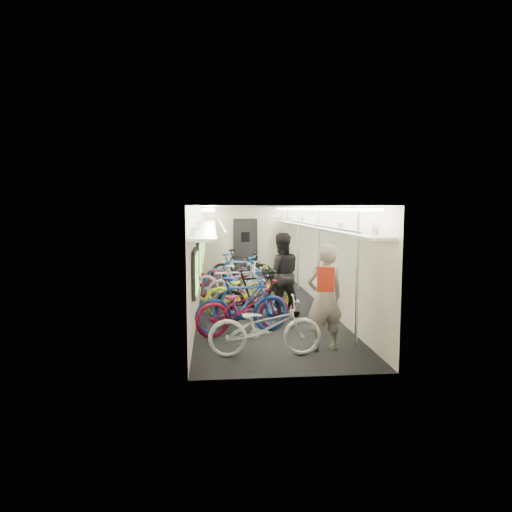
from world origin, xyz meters
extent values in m
plane|color=black|center=(0.00, 0.00, 0.00)|extent=(10.00, 10.00, 0.00)
plane|color=white|center=(0.00, 0.00, 2.40)|extent=(10.00, 10.00, 0.00)
plane|color=beige|center=(-1.50, 0.00, 1.20)|extent=(0.00, 10.00, 10.00)
plane|color=beige|center=(1.50, 0.00, 1.20)|extent=(0.00, 10.00, 10.00)
plane|color=beige|center=(0.00, 5.00, 1.20)|extent=(3.00, 0.00, 3.00)
plane|color=beige|center=(0.00, -5.00, 1.20)|extent=(3.00, 0.00, 3.00)
cube|color=black|center=(-1.46, -3.20, 1.25)|extent=(0.06, 1.10, 0.80)
cube|color=#90C054|center=(-1.42, -3.20, 1.25)|extent=(0.02, 0.96, 0.66)
cube|color=black|center=(-1.46, -1.00, 1.25)|extent=(0.06, 1.10, 0.80)
cube|color=#90C054|center=(-1.42, -1.00, 1.25)|extent=(0.02, 0.96, 0.66)
cube|color=black|center=(-1.46, 1.20, 1.25)|extent=(0.06, 1.10, 0.80)
cube|color=#90C054|center=(-1.42, 1.20, 1.25)|extent=(0.02, 0.96, 0.66)
cube|color=black|center=(-1.46, 3.40, 1.25)|extent=(0.06, 1.10, 0.80)
cube|color=#90C054|center=(-1.42, 3.40, 1.25)|extent=(0.02, 0.96, 0.66)
cube|color=#FEF30D|center=(-1.45, -2.10, 1.30)|extent=(0.02, 0.22, 0.30)
cube|color=#FEF30D|center=(-1.45, 0.10, 1.30)|extent=(0.02, 0.22, 0.30)
cube|color=#FEF30D|center=(-1.45, 2.30, 1.30)|extent=(0.02, 0.22, 0.30)
cube|color=black|center=(0.00, 4.94, 1.00)|extent=(0.85, 0.08, 2.00)
cube|color=#999BA0|center=(-1.28, 0.00, 1.92)|extent=(0.40, 9.70, 0.05)
cube|color=#999BA0|center=(1.28, 0.00, 1.92)|extent=(0.40, 9.70, 0.05)
cylinder|color=silver|center=(-0.95, 0.00, 2.02)|extent=(0.04, 9.70, 0.04)
cylinder|color=silver|center=(0.95, 0.00, 2.02)|extent=(0.04, 9.70, 0.04)
cube|color=white|center=(-1.20, 0.00, 2.34)|extent=(0.18, 9.60, 0.04)
cube|color=white|center=(1.20, 0.00, 2.34)|extent=(0.18, 9.60, 0.04)
cylinder|color=silver|center=(1.25, -3.80, 1.20)|extent=(0.05, 0.05, 2.38)
cylinder|color=silver|center=(1.25, -1.00, 1.20)|extent=(0.05, 0.05, 2.38)
cylinder|color=silver|center=(1.25, 1.50, 1.20)|extent=(0.05, 0.05, 2.38)
cylinder|color=silver|center=(1.25, 4.00, 1.20)|extent=(0.05, 0.05, 2.38)
imported|color=silver|center=(-0.32, -4.05, 0.48)|extent=(1.82, 0.63, 0.96)
imported|color=navy|center=(-0.60, -2.69, 0.55)|extent=(1.88, 0.87, 1.09)
imported|color=maroon|center=(-0.57, -2.67, 0.51)|extent=(2.07, 1.37, 1.03)
imported|color=black|center=(-0.27, -1.75, 0.56)|extent=(1.92, 1.24, 1.12)
imported|color=#C3CF13|center=(-0.38, -1.25, 0.53)|extent=(2.15, 1.30, 1.07)
imported|color=silver|center=(-0.48, -0.04, 0.49)|extent=(1.65, 0.56, 0.98)
imported|color=#BCBBC1|center=(-0.69, -0.02, 0.54)|extent=(2.16, 1.52, 1.08)
imported|color=#1C60AB|center=(-0.50, 0.88, 0.59)|extent=(2.02, 1.24, 1.17)
imported|color=maroon|center=(-0.82, 0.91, 0.51)|extent=(1.96, 0.76, 1.01)
imported|color=black|center=(-0.29, 2.22, 0.58)|extent=(2.00, 1.01, 1.16)
imported|color=gray|center=(0.69, -3.84, 0.89)|extent=(0.73, 0.56, 1.78)
imported|color=black|center=(0.34, -1.31, 0.92)|extent=(0.92, 0.73, 1.83)
cube|color=#A62110|center=(0.58, -4.32, 1.28)|extent=(0.28, 0.19, 0.38)
camera|label=1|loc=(-1.14, -11.11, 2.36)|focal=32.00mm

